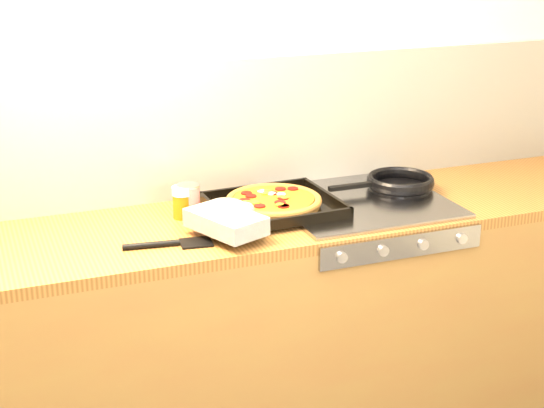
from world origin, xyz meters
name	(u,v)px	position (x,y,z in m)	size (l,w,h in m)	color
room_shell	(216,129)	(0.00, 1.39, 1.15)	(3.20, 3.20, 3.20)	white
counter_run	(244,336)	(0.00, 1.10, 0.45)	(3.20, 0.62, 0.90)	brown
stovetop	(360,203)	(0.45, 1.10, 0.91)	(0.60, 0.56, 0.02)	gray
pizza_on_tray	(260,207)	(0.06, 1.08, 0.95)	(0.57, 0.51, 0.07)	black
frying_pan	(399,183)	(0.64, 1.16, 0.94)	(0.42, 0.25, 0.04)	black
tomato_can	(188,200)	(-0.16, 1.20, 0.96)	(0.10, 0.10, 0.11)	maroon
juice_glass	(182,202)	(-0.19, 1.19, 0.96)	(0.08, 0.08, 0.11)	#DC590C
wooden_spoon	(279,197)	(0.19, 1.25, 0.91)	(0.30, 0.10, 0.02)	#A67946
black_spatula	(170,244)	(-0.29, 0.95, 0.91)	(0.29, 0.10, 0.02)	black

